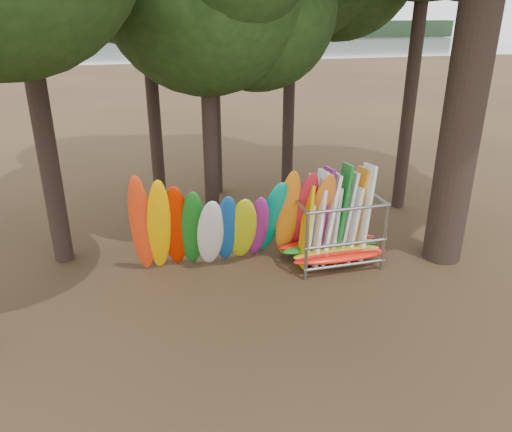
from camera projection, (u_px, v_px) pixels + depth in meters
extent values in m
plane|color=#47331E|center=(282.00, 283.00, 13.47)|extent=(120.00, 120.00, 0.00)
plane|color=gray|center=(148.00, 63.00, 67.01)|extent=(160.00, 160.00, 0.00)
cube|color=black|center=(133.00, 32.00, 110.85)|extent=(160.00, 4.00, 4.00)
cylinder|color=black|center=(30.00, 51.00, 12.54)|extent=(0.54, 0.54, 11.75)
cylinder|color=black|center=(150.00, 60.00, 15.84)|extent=(0.42, 0.42, 10.71)
cylinder|color=black|center=(290.00, 54.00, 17.65)|extent=(0.43, 0.43, 10.76)
cylinder|color=black|center=(209.00, 105.00, 14.22)|extent=(0.44, 0.44, 8.63)
cylinder|color=black|center=(420.00, 16.00, 16.18)|extent=(0.45, 0.45, 13.27)
ellipsoid|color=red|center=(141.00, 225.00, 13.20)|extent=(0.76, 1.31, 3.20)
ellipsoid|color=#FFAE00|center=(159.00, 227.00, 13.24)|extent=(0.69, 1.46, 3.11)
ellipsoid|color=#C51D00|center=(176.00, 227.00, 13.54)|extent=(0.78, 1.40, 2.86)
ellipsoid|color=#18691B|center=(193.00, 229.00, 13.61)|extent=(0.72, 1.42, 2.71)
ellipsoid|color=silver|center=(211.00, 234.00, 13.54)|extent=(0.81, 1.55, 2.53)
ellipsoid|color=#114E9D|center=(226.00, 230.00, 13.66)|extent=(0.79, 1.78, 2.66)
ellipsoid|color=#BECA12|center=(242.00, 230.00, 13.79)|extent=(0.97, 1.81, 2.54)
ellipsoid|color=#8A1F7D|center=(257.00, 228.00, 14.01)|extent=(0.78, 1.66, 2.47)
ellipsoid|color=#03967C|center=(271.00, 219.00, 14.19)|extent=(0.96, 1.79, 2.80)
ellipsoid|color=orange|center=(288.00, 215.00, 14.09)|extent=(0.76, 1.36, 3.04)
ellipsoid|color=red|center=(302.00, 214.00, 14.23)|extent=(0.79, 1.51, 2.98)
ellipsoid|color=orange|center=(319.00, 215.00, 14.25)|extent=(0.84, 1.54, 2.94)
ellipsoid|color=#FF1B0E|center=(341.00, 257.00, 14.00)|extent=(2.81, 0.55, 0.24)
ellipsoid|color=#BB9719|center=(337.00, 253.00, 14.22)|extent=(2.65, 0.55, 0.24)
ellipsoid|color=#21761A|center=(331.00, 247.00, 14.60)|extent=(3.06, 0.55, 0.24)
ellipsoid|color=#B61B0D|center=(328.00, 242.00, 14.87)|extent=(3.16, 0.55, 0.24)
cube|color=#DBA90B|center=(306.00, 226.00, 13.96)|extent=(0.33, 0.77, 2.48)
cube|color=white|center=(309.00, 220.00, 14.20)|extent=(0.40, 0.78, 2.60)
cube|color=white|center=(318.00, 220.00, 13.98)|extent=(0.41, 0.80, 2.81)
cube|color=#861675|center=(321.00, 216.00, 14.23)|extent=(0.61, 0.80, 2.80)
cube|color=white|center=(329.00, 219.00, 14.14)|extent=(0.58, 0.76, 2.68)
cube|color=silver|center=(333.00, 224.00, 14.35)|extent=(0.35, 0.77, 2.27)
cube|color=#186E23|center=(340.00, 214.00, 14.20)|extent=(0.50, 0.80, 2.91)
cube|color=silver|center=(344.00, 216.00, 14.37)|extent=(0.64, 0.83, 2.66)
cube|color=white|center=(351.00, 224.00, 14.39)|extent=(0.50, 0.78, 2.24)
cube|color=orange|center=(354.00, 213.00, 14.50)|extent=(0.61, 0.81, 2.72)
cube|color=white|center=(363.00, 213.00, 14.33)|extent=(0.47, 0.83, 2.86)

